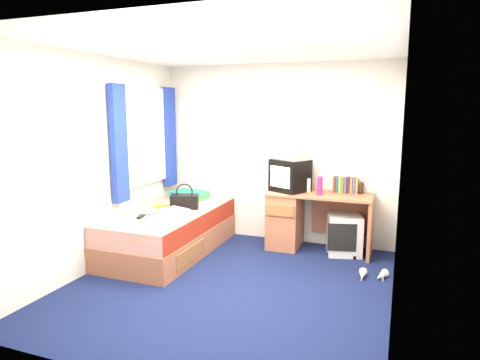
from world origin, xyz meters
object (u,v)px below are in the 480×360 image
at_px(colour_swatch_fan, 152,224).
at_px(water_bottle, 148,212).
at_px(white_heels, 372,275).
at_px(desk, 299,218).
at_px(bed, 170,231).
at_px(pink_water_bottle, 320,187).
at_px(remote_control, 141,217).
at_px(picture_frame, 362,188).
at_px(magazine, 160,208).
at_px(handbag, 185,201).
at_px(towel, 175,213).
at_px(crt_tv, 290,175).
at_px(storage_cube, 344,234).
at_px(aerosol_can, 309,185).
at_px(pillow, 189,195).
at_px(vcr, 291,156).

bearing_deg(colour_swatch_fan, water_bottle, 128.12).
bearing_deg(white_heels, desk, 142.85).
bearing_deg(bed, pink_water_bottle, 19.53).
bearing_deg(remote_control, pink_water_bottle, 16.45).
height_order(picture_frame, magazine, picture_frame).
bearing_deg(handbag, remote_control, -135.12).
bearing_deg(desk, pink_water_bottle, -20.77).
distance_m(towel, white_heels, 2.33).
height_order(handbag, remote_control, handbag).
bearing_deg(desk, crt_tv, -179.90).
height_order(crt_tv, handbag, crt_tv).
height_order(storage_cube, magazine, magazine).
xyz_separation_m(towel, white_heels, (2.25, 0.27, -0.55)).
bearing_deg(pink_water_bottle, towel, -149.65).
xyz_separation_m(bed, remote_control, (-0.14, -0.43, 0.28)).
bearing_deg(aerosol_can, water_bottle, -150.15).
bearing_deg(magazine, pillow, 83.47).
distance_m(remote_control, white_heels, 2.70).
height_order(water_bottle, white_heels, water_bottle).
distance_m(bed, magazine, 0.33).
relative_size(storage_cube, colour_swatch_fan, 2.30).
xyz_separation_m(bed, crt_tv, (1.37, 0.74, 0.69)).
relative_size(handbag, remote_control, 2.51).
distance_m(crt_tv, towel, 1.57).
bearing_deg(picture_frame, white_heels, -66.66).
relative_size(vcr, picture_frame, 3.13).
distance_m(vcr, handbag, 1.48).
distance_m(pink_water_bottle, white_heels, 1.25).
relative_size(aerosol_can, handbag, 0.45).
height_order(magazine, remote_control, remote_control).
height_order(pink_water_bottle, handbag, pink_water_bottle).
xyz_separation_m(bed, white_heels, (2.48, -0.01, -0.23)).
bearing_deg(magazine, handbag, 22.42).
height_order(pillow, magazine, pillow).
height_order(water_bottle, remote_control, water_bottle).
relative_size(magazine, remote_control, 1.75).
height_order(storage_cube, colour_swatch_fan, colour_swatch_fan).
bearing_deg(storage_cube, magazine, -178.49).
xyz_separation_m(storage_cube, handbag, (-1.97, -0.53, 0.38)).
height_order(towel, remote_control, towel).
xyz_separation_m(storage_cube, picture_frame, (0.17, 0.19, 0.57)).
bearing_deg(colour_swatch_fan, handbag, 91.35).
bearing_deg(storage_cube, towel, -166.70).
xyz_separation_m(desk, remote_control, (-1.64, -1.16, 0.14)).
bearing_deg(water_bottle, white_heels, 5.52).
relative_size(storage_cube, crt_tv, 0.93).
height_order(aerosol_can, white_heels, aerosol_can).
bearing_deg(white_heels, colour_swatch_fan, -164.98).
bearing_deg(picture_frame, storage_cube, -121.96).
relative_size(crt_tv, white_heels, 1.73).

